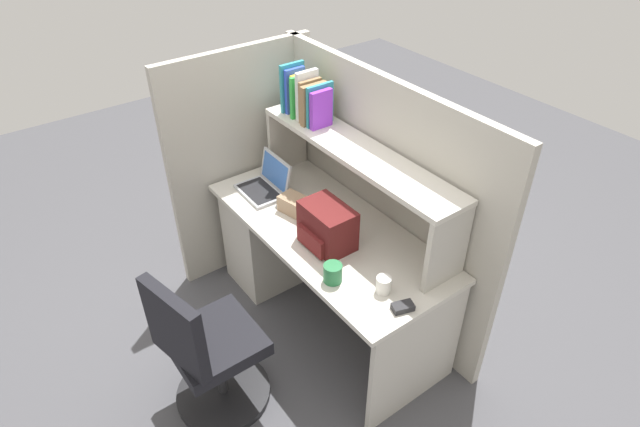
{
  "coord_description": "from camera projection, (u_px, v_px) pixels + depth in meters",
  "views": [
    {
      "loc": [
        1.94,
        -1.48,
        2.61
      ],
      "look_at": [
        0.0,
        -0.05,
        0.85
      ],
      "focal_mm": 30.11,
      "sensor_mm": 36.0,
      "label": 1
    }
  ],
  "objects": [
    {
      "name": "ground_plane",
      "position": [
        326.0,
        316.0,
        3.5
      ],
      "size": [
        8.0,
        8.0,
        0.0
      ],
      "primitive_type": "plane",
      "color": "#4C4C51"
    },
    {
      "name": "desk",
      "position": [
        291.0,
        237.0,
        3.52
      ],
      "size": [
        1.6,
        0.7,
        0.73
      ],
      "color": "beige",
      "rests_on": "ground_plane"
    },
    {
      "name": "cubicle_partition_rear",
      "position": [
        377.0,
        199.0,
        3.23
      ],
      "size": [
        1.84,
        0.05,
        1.55
      ],
      "primitive_type": "cube",
      "color": "#B2ADA0",
      "rests_on": "ground_plane"
    },
    {
      "name": "cubicle_partition_left",
      "position": [
        245.0,
        162.0,
        3.58
      ],
      "size": [
        0.05,
        1.06,
        1.55
      ],
      "primitive_type": "cube",
      "color": "#B2ADA0",
      "rests_on": "ground_plane"
    },
    {
      "name": "overhead_hutch",
      "position": [
        356.0,
        164.0,
        2.96
      ],
      "size": [
        1.44,
        0.28,
        0.45
      ],
      "color": "#BCB7AC",
      "rests_on": "desk"
    },
    {
      "name": "reference_books_on_shelf",
      "position": [
        307.0,
        98.0,
        3.13
      ],
      "size": [
        0.32,
        0.19,
        0.3
      ],
      "color": "teal",
      "rests_on": "overhead_hutch"
    },
    {
      "name": "laptop",
      "position": [
        266.0,
        184.0,
        3.35
      ],
      "size": [
        0.32,
        0.26,
        0.22
      ],
      "color": "#B7BABF",
      "rests_on": "desk"
    },
    {
      "name": "backpack",
      "position": [
        326.0,
        227.0,
        2.89
      ],
      "size": [
        0.3,
        0.22,
        0.24
      ],
      "color": "#591919",
      "rests_on": "desk"
    },
    {
      "name": "computer_mouse",
      "position": [
        403.0,
        307.0,
        2.55
      ],
      "size": [
        0.09,
        0.12,
        0.03
      ],
      "primitive_type": "cube",
      "rotation": [
        0.0,
        0.0,
        -0.31
      ],
      "color": "#262628",
      "rests_on": "desk"
    },
    {
      "name": "paper_cup",
      "position": [
        383.0,
        285.0,
        2.63
      ],
      "size": [
        0.08,
        0.08,
        0.09
      ],
      "primitive_type": "cylinder",
      "color": "white",
      "rests_on": "desk"
    },
    {
      "name": "tissue_box",
      "position": [
        297.0,
        206.0,
        3.16
      ],
      "size": [
        0.24,
        0.17,
        0.1
      ],
      "primitive_type": "cube",
      "rotation": [
        0.0,
        0.0,
        0.23
      ],
      "color": "#9E7F60",
      "rests_on": "desk"
    },
    {
      "name": "snack_canister",
      "position": [
        333.0,
        273.0,
        2.69
      ],
      "size": [
        0.1,
        0.1,
        0.1
      ],
      "primitive_type": "cylinder",
      "color": "#26723F",
      "rests_on": "desk"
    },
    {
      "name": "office_chair",
      "position": [
        208.0,
        355.0,
        2.75
      ],
      "size": [
        0.52,
        0.53,
        0.93
      ],
      "rotation": [
        0.0,
        0.0,
        3.36
      ],
      "color": "black",
      "rests_on": "ground_plane"
    }
  ]
}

